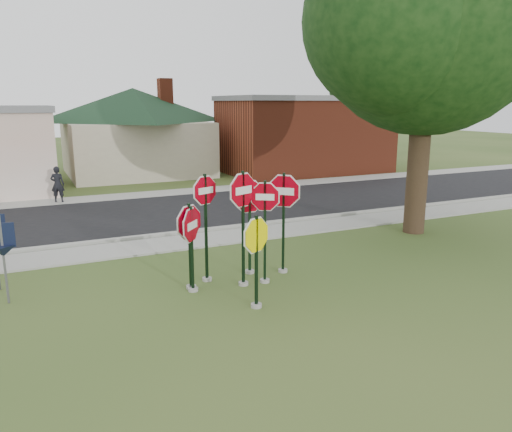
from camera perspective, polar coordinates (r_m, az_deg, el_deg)
name	(u,v)px	position (r m, az deg, el deg)	size (l,w,h in m)	color
ground	(261,305)	(11.09, 0.56, -10.17)	(120.00, 120.00, 0.00)	#314C1C
sidewalk_near	(185,242)	(15.94, -8.07, -2.97)	(60.00, 1.60, 0.06)	#999A91
road	(151,214)	(20.17, -11.87, 0.20)	(60.00, 7.00, 0.04)	black
sidewalk_far	(129,196)	(24.29, -14.26, 2.22)	(60.00, 1.60, 0.06)	#999A91
curb	(176,234)	(16.86, -9.08, -1.99)	(60.00, 0.20, 0.14)	#999A91
stop_sign_center	(243,211)	(11.73, -1.50, 0.63)	(1.06, 0.44, 2.91)	gray
stop_sign_yellow	(256,251)	(10.56, 0.04, -4.00)	(0.98, 0.46, 2.15)	gray
stop_sign_left	(192,238)	(11.57, -7.37, -2.52)	(0.76, 0.84, 2.16)	gray
stop_sign_right	(265,219)	(11.97, 1.04, -0.32)	(0.83, 0.53, 2.63)	gray
stop_sign_back_right	(250,212)	(12.63, -0.74, 0.49)	(1.16, 0.24, 2.61)	gray
stop_sign_back_left	(206,213)	(12.12, -5.78, 0.30)	(0.92, 0.39, 2.78)	gray
stop_sign_far_right	(284,207)	(12.71, 3.18, 1.01)	(0.86, 0.82, 2.74)	gray
stop_sign_far_left	(190,235)	(11.72, -7.59, -2.18)	(0.98, 0.59, 2.19)	gray
building_house	(134,114)	(31.86, -13.78, 11.23)	(11.60, 11.60, 6.20)	#BAB094
building_brick	(305,134)	(32.26, 5.57, 9.34)	(10.20, 6.20, 4.75)	maroon
oak_tree	(429,16)	(17.63, 19.14, 20.76)	(11.02, 10.42, 10.69)	black
bg_tree_right	(363,87)	(44.04, 12.10, 14.17)	(5.60, 5.60, 8.40)	black
pedestrian	(58,184)	(23.53, -21.74, 3.39)	(0.58, 0.38, 1.58)	black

